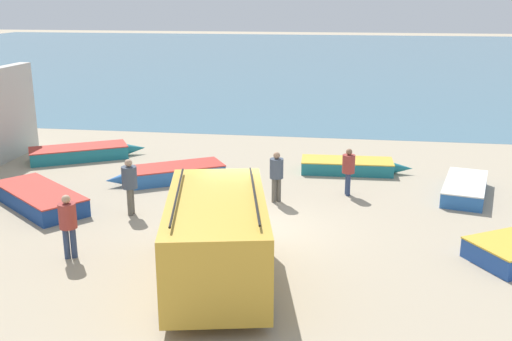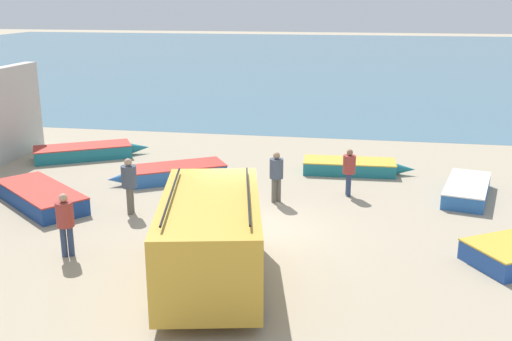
% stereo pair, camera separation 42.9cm
% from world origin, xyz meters
% --- Properties ---
extents(ground_plane, '(200.00, 200.00, 0.00)m').
position_xyz_m(ground_plane, '(0.00, 0.00, 0.00)').
color(ground_plane, tan).
extents(sea_water, '(120.00, 80.00, 0.01)m').
position_xyz_m(sea_water, '(0.00, 52.00, 0.00)').
color(sea_water, '#477084').
rests_on(sea_water, ground_plane).
extents(parked_van, '(3.13, 5.25, 2.23)m').
position_xyz_m(parked_van, '(-0.25, -3.30, 1.16)').
color(parked_van, gold).
rests_on(parked_van, ground_plane).
extents(fishing_rowboat_1, '(4.07, 2.96, 0.54)m').
position_xyz_m(fishing_rowboat_1, '(-3.62, 4.39, 0.27)').
color(fishing_rowboat_1, '#2D66AD').
rests_on(fishing_rowboat_1, ground_plane).
extents(fishing_rowboat_2, '(4.47, 3.10, 0.54)m').
position_xyz_m(fishing_rowboat_2, '(-8.05, 6.71, 0.27)').
color(fishing_rowboat_2, '#1E757F').
rests_on(fishing_rowboat_2, ground_plane).
extents(fishing_rowboat_3, '(4.30, 3.69, 0.56)m').
position_xyz_m(fishing_rowboat_3, '(-7.03, 1.11, 0.28)').
color(fishing_rowboat_3, navy).
rests_on(fishing_rowboat_3, ground_plane).
extents(fishing_rowboat_4, '(4.16, 1.42, 0.49)m').
position_xyz_m(fishing_rowboat_4, '(2.75, 6.41, 0.24)').
color(fishing_rowboat_4, '#1E757F').
rests_on(fishing_rowboat_4, ground_plane).
extents(fishing_rowboat_5, '(2.02, 4.04, 0.50)m').
position_xyz_m(fishing_rowboat_5, '(6.57, 4.32, 0.25)').
color(fishing_rowboat_5, '#2D66AD').
rests_on(fishing_rowboat_5, ground_plane).
extents(fisherman_0, '(0.46, 0.46, 1.74)m').
position_xyz_m(fisherman_0, '(-3.82, 0.80, 1.04)').
color(fisherman_0, '#5B564C').
rests_on(fisherman_0, ground_plane).
extents(fisherman_1, '(0.42, 0.42, 1.59)m').
position_xyz_m(fisherman_1, '(2.67, 3.69, 0.95)').
color(fisherman_1, navy).
rests_on(fisherman_1, ground_plane).
extents(fisherman_2, '(0.44, 0.44, 1.68)m').
position_xyz_m(fisherman_2, '(-4.23, -2.46, 1.00)').
color(fisherman_2, navy).
rests_on(fisherman_2, ground_plane).
extents(fisherman_3, '(0.44, 0.44, 1.66)m').
position_xyz_m(fisherman_3, '(0.40, 2.63, 0.99)').
color(fisherman_3, '#5B564C').
rests_on(fisherman_3, ground_plane).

